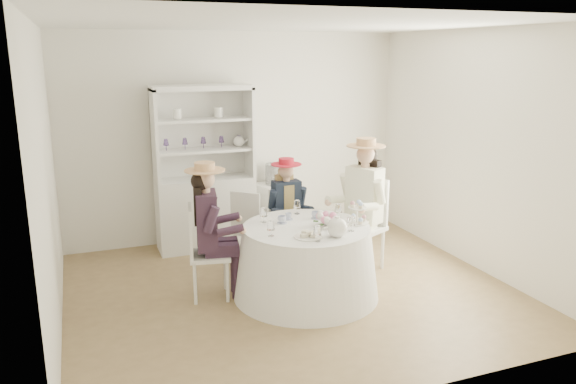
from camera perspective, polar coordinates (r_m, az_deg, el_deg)
name	(u,v)px	position (r m, az deg, el deg)	size (l,w,h in m)	color
ground	(291,291)	(5.99, 0.35, -10.01)	(4.50, 4.50, 0.00)	olive
ceiling	(292,23)	(5.48, 0.39, 16.75)	(4.50, 4.50, 0.00)	white
wall_back	(237,137)	(7.45, -5.24, 5.56)	(4.50, 4.50, 0.00)	white
wall_front	(400,220)	(3.84, 11.26, -2.77)	(4.50, 4.50, 0.00)	white
wall_left	(47,183)	(5.22, -23.33, 0.81)	(4.50, 4.50, 0.00)	white
wall_right	(477,151)	(6.71, 18.61, 3.95)	(4.50, 4.50, 0.00)	white
tea_table	(306,261)	(5.77, 1.84, -7.04)	(1.49, 1.49, 0.74)	white
hutch	(205,192)	(7.15, -8.42, 0.05)	(1.26, 0.58, 2.05)	silver
side_table	(276,211)	(7.56, -1.24, -1.89)	(0.47, 0.47, 0.73)	silver
hatbox	(276,174)	(7.44, -1.26, 1.84)	(0.28, 0.28, 0.28)	black
guest_left	(209,223)	(5.64, -8.02, -3.11)	(0.55, 0.53, 1.40)	silver
guest_mid	(287,204)	(6.56, -0.12, -1.25)	(0.45, 0.47, 1.25)	silver
guest_right	(363,197)	(6.35, 7.61, -0.51)	(0.64, 0.58, 1.52)	silver
spare_chair	(250,226)	(6.47, -3.93, -3.50)	(0.54, 0.54, 0.92)	silver
teacup_a	(282,220)	(5.73, -0.62, -2.87)	(0.09, 0.09, 0.07)	white
teacup_b	(288,217)	(5.85, 0.05, -2.53)	(0.07, 0.07, 0.06)	white
teacup_c	(316,215)	(5.90, 2.82, -2.40)	(0.09, 0.09, 0.07)	white
flower_bowl	(328,222)	(5.71, 4.13, -3.08)	(0.19, 0.19, 0.05)	white
flower_arrangement	(327,218)	(5.62, 3.95, -2.66)	(0.19, 0.18, 0.07)	pink
table_teapot	(337,228)	(5.34, 5.04, -3.62)	(0.27, 0.20, 0.21)	white
sandwich_plate	(308,236)	(5.31, 2.08, -4.47)	(0.27, 0.27, 0.06)	white
cupcake_stand	(357,215)	(5.77, 7.02, -2.36)	(0.24, 0.24, 0.23)	white
stemware_set	(306,219)	(5.62, 1.88, -2.78)	(0.94, 0.98, 0.15)	white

